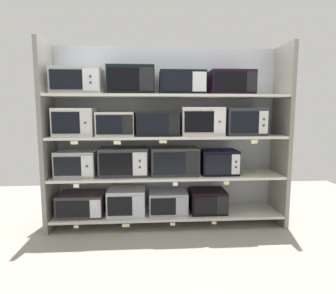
# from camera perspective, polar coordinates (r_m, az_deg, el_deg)

# --- Properties ---
(ground) EXTENTS (6.78, 6.00, 0.02)m
(ground) POSITION_cam_1_polar(r_m,az_deg,el_deg) (2.80, 1.50, -23.28)
(ground) COLOR gray
(back_panel) EXTENTS (2.98, 0.04, 2.21)m
(back_panel) POSITION_cam_1_polar(r_m,az_deg,el_deg) (3.69, -0.28, 2.48)
(back_panel) COLOR #9EA3A8
(back_panel) RESTS_ON ground
(upright_left) EXTENTS (0.05, 0.50, 2.21)m
(upright_left) POSITION_cam_1_polar(r_m,az_deg,el_deg) (3.62, -23.10, 1.81)
(upright_left) COLOR gray
(upright_left) RESTS_ON ground
(upright_right) EXTENTS (0.05, 0.50, 2.21)m
(upright_right) POSITION_cam_1_polar(r_m,az_deg,el_deg) (3.79, 21.97, 2.09)
(upright_right) COLOR gray
(upright_right) RESTS_ON ground
(shelf_0) EXTENTS (2.78, 0.50, 0.03)m
(shelf_0) POSITION_cam_1_polar(r_m,az_deg,el_deg) (3.64, 0.00, -13.28)
(shelf_0) COLOR beige
(shelf_0) RESTS_ON ground
(microwave_0) EXTENTS (0.54, 0.39, 0.27)m
(microwave_0) POSITION_cam_1_polar(r_m,az_deg,el_deg) (3.67, -17.04, -10.94)
(microwave_0) COLOR #32282C
(microwave_0) RESTS_ON shelf_0
(microwave_1) EXTENTS (0.45, 0.39, 0.31)m
(microwave_1) POSITION_cam_1_polar(r_m,az_deg,el_deg) (3.58, -8.35, -10.78)
(microwave_1) COLOR #B2B8C0
(microwave_1) RESTS_ON shelf_0
(microwave_2) EXTENTS (0.47, 0.34, 0.27)m
(microwave_2) POSITION_cam_1_polar(r_m,az_deg,el_deg) (3.59, -0.02, -11.08)
(microwave_2) COLOR #9799AA
(microwave_2) RESTS_ON shelf_0
(microwave_3) EXTENTS (0.44, 0.38, 0.28)m
(microwave_3) POSITION_cam_1_polar(r_m,az_deg,el_deg) (3.65, 8.01, -10.72)
(microwave_3) COLOR black
(microwave_3) RESTS_ON shelf_0
(price_tag_0) EXTENTS (0.05, 0.00, 0.03)m
(price_tag_0) POSITION_cam_1_polar(r_m,az_deg,el_deg) (3.51, -18.09, -15.07)
(price_tag_0) COLOR white
(price_tag_1) EXTENTS (0.09, 0.00, 0.04)m
(price_tag_1) POSITION_cam_1_polar(r_m,az_deg,el_deg) (3.42, -8.53, -15.43)
(price_tag_1) COLOR beige
(price_tag_2) EXTENTS (0.06, 0.00, 0.03)m
(price_tag_2) POSITION_cam_1_polar(r_m,az_deg,el_deg) (3.42, 0.98, -15.33)
(price_tag_2) COLOR beige
(price_tag_3) EXTENTS (0.05, 0.00, 0.03)m
(price_tag_3) POSITION_cam_1_polar(r_m,az_deg,el_deg) (3.49, 9.31, -14.90)
(price_tag_3) COLOR beige
(shelf_1) EXTENTS (2.78, 0.50, 0.03)m
(shelf_1) POSITION_cam_1_polar(r_m,az_deg,el_deg) (3.50, 0.00, -5.82)
(shelf_1) COLOR beige
(microwave_4) EXTENTS (0.46, 0.37, 0.31)m
(microwave_4) POSITION_cam_1_polar(r_m,az_deg,el_deg) (3.56, -17.96, -3.19)
(microwave_4) COLOR #9E9FA3
(microwave_4) RESTS_ON shelf_1
(microwave_5) EXTENTS (0.58, 0.36, 0.34)m
(microwave_5) POSITION_cam_1_polar(r_m,az_deg,el_deg) (3.46, -8.89, -2.92)
(microwave_5) COLOR #313239
(microwave_5) RESTS_ON shelf_1
(microwave_6) EXTENTS (0.57, 0.35, 0.34)m
(microwave_6) POSITION_cam_1_polar(r_m,az_deg,el_deg) (3.47, 1.35, -2.84)
(microwave_6) COLOR #313134
(microwave_6) RESTS_ON shelf_1
(microwave_7) EXTENTS (0.45, 0.35, 0.30)m
(microwave_7) POSITION_cam_1_polar(r_m,az_deg,el_deg) (3.56, 10.24, -3.01)
(microwave_7) COLOR black
(microwave_7) RESTS_ON shelf_1
(price_tag_4) EXTENTS (0.06, 0.00, 0.04)m
(price_tag_4) POSITION_cam_1_polar(r_m,az_deg,el_deg) (3.36, -18.07, -7.47)
(price_tag_4) COLOR white
(price_tag_5) EXTENTS (0.06, 0.00, 0.04)m
(price_tag_5) POSITION_cam_1_polar(r_m,az_deg,el_deg) (3.27, 1.48, -7.51)
(price_tag_5) COLOR white
(price_tag_6) EXTENTS (0.06, 0.00, 0.04)m
(price_tag_6) POSITION_cam_1_polar(r_m,az_deg,el_deg) (3.38, 11.76, -7.14)
(price_tag_6) COLOR beige
(shelf_2) EXTENTS (2.78, 0.50, 0.03)m
(shelf_2) POSITION_cam_1_polar(r_m,az_deg,el_deg) (3.42, 0.00, 2.12)
(shelf_2) COLOR beige
(microwave_8) EXTENTS (0.46, 0.36, 0.33)m
(microwave_8) POSITION_cam_1_polar(r_m,az_deg,el_deg) (3.51, -18.32, 4.79)
(microwave_8) COLOR silver
(microwave_8) RESTS_ON shelf_2
(microwave_9) EXTENTS (0.44, 0.38, 0.28)m
(microwave_9) POSITION_cam_1_polar(r_m,az_deg,el_deg) (3.42, -10.48, 4.60)
(microwave_9) COLOR silver
(microwave_9) RESTS_ON shelf_2
(microwave_10) EXTENTS (0.50, 0.39, 0.28)m
(microwave_10) POSITION_cam_1_polar(r_m,az_deg,el_deg) (3.40, -2.06, 4.74)
(microwave_10) COLOR black
(microwave_10) RESTS_ON shelf_2
(microwave_11) EXTENTS (0.51, 0.35, 0.34)m
(microwave_11) POSITION_cam_1_polar(r_m,az_deg,el_deg) (3.46, 6.86, 5.19)
(microwave_11) COLOR silver
(microwave_11) RESTS_ON shelf_2
(microwave_12) EXTENTS (0.47, 0.41, 0.33)m
(microwave_12) POSITION_cam_1_polar(r_m,az_deg,el_deg) (3.59, 15.05, 4.97)
(microwave_12) COLOR #2B2F38
(microwave_12) RESTS_ON shelf_2
(price_tag_7) EXTENTS (0.08, 0.00, 0.04)m
(price_tag_7) POSITION_cam_1_polar(r_m,az_deg,el_deg) (3.27, -18.42, 0.83)
(price_tag_7) COLOR beige
(price_tag_8) EXTENTS (0.08, 0.00, 0.04)m
(price_tag_8) POSITION_cam_1_polar(r_m,az_deg,el_deg) (3.19, -10.23, 0.89)
(price_tag_8) COLOR beige
(price_tag_9) EXTENTS (0.08, 0.00, 0.03)m
(price_tag_9) POSITION_cam_1_polar(r_m,az_deg,el_deg) (3.17, -1.03, 1.06)
(price_tag_9) COLOR beige
(price_tag_10) EXTENTS (0.08, 0.00, 0.04)m
(price_tag_10) POSITION_cam_1_polar(r_m,az_deg,el_deg) (3.39, 17.06, 1.04)
(price_tag_10) COLOR beige
(shelf_3) EXTENTS (2.78, 0.50, 0.03)m
(shelf_3) POSITION_cam_1_polar(r_m,az_deg,el_deg) (3.41, 0.00, 10.26)
(shelf_3) COLOR beige
(microwave_13) EXTENTS (0.56, 0.38, 0.30)m
(microwave_13) POSITION_cam_1_polar(r_m,az_deg,el_deg) (3.51, -17.79, 12.55)
(microwave_13) COLOR #A2A4AB
(microwave_13) RESTS_ON shelf_3
(microwave_14) EXTENTS (0.54, 0.34, 0.33)m
(microwave_14) POSITION_cam_1_polar(r_m,az_deg,el_deg) (3.42, -7.47, 13.20)
(microwave_14) COLOR black
(microwave_14) RESTS_ON shelf_3
(microwave_15) EXTENTS (0.53, 0.40, 0.27)m
(microwave_15) POSITION_cam_1_polar(r_m,az_deg,el_deg) (3.44, 2.83, 12.77)
(microwave_15) COLOR black
(microwave_15) RESTS_ON shelf_3
(microwave_16) EXTENTS (0.51, 0.42, 0.28)m
(microwave_16) POSITION_cam_1_polar(r_m,az_deg,el_deg) (3.55, 12.47, 12.49)
(microwave_16) COLOR black
(microwave_16) RESTS_ON shelf_3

